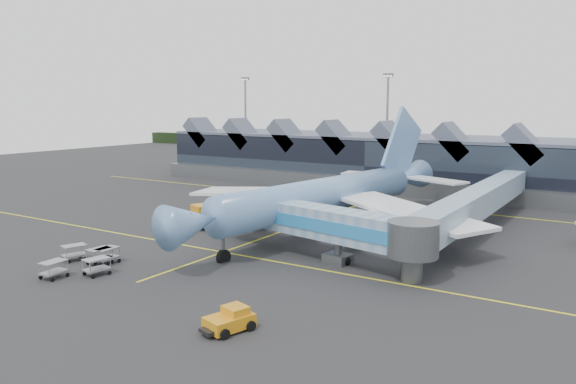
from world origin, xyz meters
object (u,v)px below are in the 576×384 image
Objects in this scene: main_airliner at (330,194)px; pushback_tug at (230,320)px; jet_bridge at (329,225)px; fuel_truck at (231,210)px.

main_airliner is 11.98× the size of pushback_tug.
main_airliner reaches higher than pushback_tug.
jet_bridge is 19.34m from pushback_tug.
pushback_tug is at bearing -66.32° from main_airliner.
main_airliner is at bearing 122.66° from pushback_tug.
main_airliner reaches higher than jet_bridge.
fuel_truck is (-12.32, -3.84, -2.64)m from main_airliner.
jet_bridge is 2.64× the size of fuel_truck.
jet_bridge is 6.52× the size of pushback_tug.
pushback_tug is at bearing -71.60° from jet_bridge.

